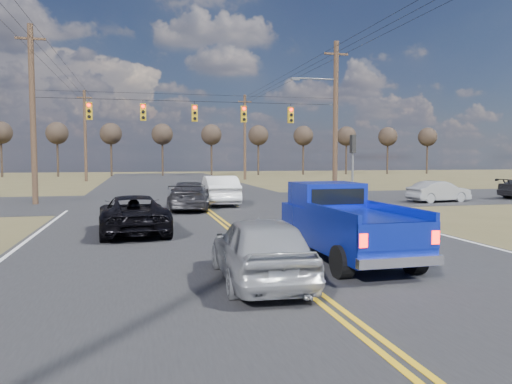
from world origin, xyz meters
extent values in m
plane|color=brown|center=(0.00, 0.00, 0.00)|extent=(160.00, 160.00, 0.00)
cube|color=#28282B|center=(0.00, 10.00, 0.00)|extent=(14.00, 120.00, 0.02)
cube|color=#28282B|center=(0.00, 18.00, 0.00)|extent=(120.00, 12.00, 0.02)
cylinder|color=#473323|center=(-9.00, 18.00, 5.00)|extent=(0.32, 0.32, 10.00)
cube|color=#473323|center=(-9.00, 18.00, 9.20)|extent=(1.60, 0.12, 0.12)
cylinder|color=#473323|center=(9.00, 18.00, 5.00)|extent=(0.32, 0.32, 10.00)
cube|color=#473323|center=(9.00, 18.00, 9.20)|extent=(1.60, 0.12, 0.12)
cylinder|color=black|center=(0.00, 18.00, 6.00)|extent=(18.00, 0.02, 0.02)
cylinder|color=black|center=(0.00, 18.00, 6.40)|extent=(18.00, 0.02, 0.02)
cube|color=#B28C14|center=(-6.00, 18.00, 5.30)|extent=(0.34, 0.24, 1.00)
cylinder|color=#FF0C05|center=(-6.00, 17.86, 5.63)|extent=(0.20, 0.06, 0.20)
cylinder|color=black|center=(-6.00, 17.86, 5.30)|extent=(0.20, 0.06, 0.20)
cylinder|color=black|center=(-6.00, 17.86, 4.97)|extent=(0.20, 0.06, 0.20)
cube|color=black|center=(-6.00, 17.83, 5.74)|extent=(0.24, 0.14, 0.03)
cube|color=#B28C14|center=(-3.00, 18.00, 5.30)|extent=(0.34, 0.24, 1.00)
cylinder|color=#FF0C05|center=(-3.00, 17.86, 5.63)|extent=(0.20, 0.06, 0.20)
cylinder|color=black|center=(-3.00, 17.86, 5.30)|extent=(0.20, 0.06, 0.20)
cylinder|color=black|center=(-3.00, 17.86, 4.97)|extent=(0.20, 0.06, 0.20)
cube|color=black|center=(-3.00, 17.83, 5.74)|extent=(0.24, 0.14, 0.03)
cube|color=#B28C14|center=(0.00, 18.00, 5.30)|extent=(0.34, 0.24, 1.00)
cylinder|color=#FF0C05|center=(0.00, 17.86, 5.63)|extent=(0.20, 0.06, 0.20)
cylinder|color=black|center=(0.00, 17.86, 5.30)|extent=(0.20, 0.06, 0.20)
cylinder|color=black|center=(0.00, 17.86, 4.97)|extent=(0.20, 0.06, 0.20)
cube|color=black|center=(0.00, 17.83, 5.74)|extent=(0.24, 0.14, 0.03)
cube|color=#B28C14|center=(3.00, 18.00, 5.30)|extent=(0.34, 0.24, 1.00)
cylinder|color=#FF0C05|center=(3.00, 17.86, 5.63)|extent=(0.20, 0.06, 0.20)
cylinder|color=black|center=(3.00, 17.86, 5.30)|extent=(0.20, 0.06, 0.20)
cylinder|color=black|center=(3.00, 17.86, 4.97)|extent=(0.20, 0.06, 0.20)
cube|color=black|center=(3.00, 17.83, 5.74)|extent=(0.24, 0.14, 0.03)
cube|color=#B28C14|center=(6.00, 18.00, 5.30)|extent=(0.34, 0.24, 1.00)
cylinder|color=#FF0C05|center=(6.00, 17.86, 5.63)|extent=(0.20, 0.06, 0.20)
cylinder|color=black|center=(6.00, 17.86, 5.30)|extent=(0.20, 0.06, 0.20)
cylinder|color=black|center=(6.00, 17.86, 4.97)|extent=(0.20, 0.06, 0.20)
cube|color=black|center=(6.00, 17.83, 5.74)|extent=(0.24, 0.14, 0.03)
cylinder|color=slate|center=(8.20, 13.50, 1.60)|extent=(0.12, 0.12, 3.20)
cube|color=black|center=(8.20, 13.50, 3.40)|extent=(0.24, 0.34, 1.00)
cylinder|color=slate|center=(7.60, 18.00, 7.60)|extent=(2.80, 0.10, 0.10)
cube|color=slate|center=(6.30, 18.00, 7.55)|extent=(0.55, 0.22, 0.14)
cylinder|color=#473323|center=(-9.00, 46.00, 5.00)|extent=(0.32, 0.32, 10.00)
cube|color=#473323|center=(-9.00, 46.00, 9.20)|extent=(1.60, 0.12, 0.12)
cylinder|color=#473323|center=(9.00, 46.00, 5.00)|extent=(0.32, 0.32, 10.00)
cube|color=#473323|center=(9.00, 46.00, 9.20)|extent=(1.60, 0.12, 0.12)
cylinder|color=black|center=(-9.70, 17.00, 9.30)|extent=(0.02, 58.00, 0.02)
cylinder|color=black|center=(-9.00, 17.00, 9.30)|extent=(0.02, 58.00, 0.02)
cylinder|color=black|center=(-8.30, 17.00, 9.30)|extent=(0.02, 58.00, 0.02)
cylinder|color=black|center=(8.30, 17.00, 9.30)|extent=(0.02, 58.00, 0.02)
cylinder|color=black|center=(9.00, 17.00, 9.30)|extent=(0.02, 58.00, 0.02)
cylinder|color=black|center=(9.70, 17.00, 9.30)|extent=(0.02, 58.00, 0.02)
cylinder|color=#33261C|center=(-21.00, 60.00, 2.75)|extent=(0.28, 0.28, 5.50)
sphere|color=#2D231C|center=(-21.00, 60.00, 5.90)|extent=(3.00, 3.00, 3.00)
cylinder|color=#33261C|center=(-14.00, 60.00, 2.75)|extent=(0.28, 0.28, 5.50)
sphere|color=#2D231C|center=(-14.00, 60.00, 5.90)|extent=(3.00, 3.00, 3.00)
cylinder|color=#33261C|center=(-7.00, 60.00, 2.75)|extent=(0.28, 0.28, 5.50)
sphere|color=#2D231C|center=(-7.00, 60.00, 5.90)|extent=(3.00, 3.00, 3.00)
cylinder|color=#33261C|center=(0.00, 60.00, 2.75)|extent=(0.28, 0.28, 5.50)
sphere|color=#2D231C|center=(0.00, 60.00, 5.90)|extent=(3.00, 3.00, 3.00)
cylinder|color=#33261C|center=(7.00, 60.00, 2.75)|extent=(0.28, 0.28, 5.50)
sphere|color=#2D231C|center=(7.00, 60.00, 5.90)|extent=(3.00, 3.00, 3.00)
cylinder|color=#33261C|center=(14.00, 60.00, 2.75)|extent=(0.28, 0.28, 5.50)
sphere|color=#2D231C|center=(14.00, 60.00, 5.90)|extent=(3.00, 3.00, 3.00)
cylinder|color=#33261C|center=(21.00, 60.00, 2.75)|extent=(0.28, 0.28, 5.50)
sphere|color=#2D231C|center=(21.00, 60.00, 5.90)|extent=(3.00, 3.00, 3.00)
cylinder|color=#33261C|center=(28.00, 60.00, 2.75)|extent=(0.28, 0.28, 5.50)
sphere|color=#2D231C|center=(28.00, 60.00, 5.90)|extent=(3.00, 3.00, 3.00)
cylinder|color=#33261C|center=(35.00, 60.00, 2.75)|extent=(0.28, 0.28, 5.50)
sphere|color=#2D231C|center=(35.00, 60.00, 5.90)|extent=(3.00, 3.00, 3.00)
cylinder|color=#33261C|center=(42.00, 60.00, 2.75)|extent=(0.28, 0.28, 5.50)
sphere|color=#2D231C|center=(42.00, 60.00, 5.90)|extent=(3.00, 3.00, 3.00)
cylinder|color=black|center=(1.02, -1.98, 0.38)|extent=(0.32, 0.76, 0.76)
cylinder|color=black|center=(2.82, -1.94, 0.38)|extent=(0.32, 0.76, 0.76)
cylinder|color=black|center=(0.94, 1.43, 0.38)|extent=(0.32, 0.76, 0.76)
cylinder|color=black|center=(2.74, 1.47, 0.38)|extent=(0.32, 0.76, 0.76)
cube|color=#1125BA|center=(1.88, -0.25, 0.85)|extent=(2.01, 5.15, 0.95)
cube|color=#1125BA|center=(1.85, 1.12, 1.63)|extent=(1.79, 1.65, 0.68)
cube|color=black|center=(1.87, 0.33, 1.63)|extent=(1.51, 0.09, 0.43)
cube|color=#1125BA|center=(1.01, -1.27, 1.42)|extent=(0.17, 3.12, 0.19)
cube|color=#1125BA|center=(2.80, -1.23, 1.42)|extent=(0.17, 3.12, 0.19)
cube|color=#1125BA|center=(1.94, -2.79, 1.04)|extent=(1.89, 0.12, 0.57)
cube|color=silver|center=(1.94, -2.85, 0.52)|extent=(1.94, 0.22, 0.21)
cube|color=#FF0C05|center=(1.11, -2.85, 0.99)|extent=(0.17, 0.06, 0.28)
cube|color=#FF0C05|center=(2.78, -2.81, 0.99)|extent=(0.17, 0.06, 0.28)
imported|color=#A2A4AA|center=(-0.80, -1.86, 0.74)|extent=(1.91, 4.40, 1.48)
imported|color=black|center=(-3.51, 5.79, 0.68)|extent=(2.58, 5.05, 1.36)
imported|color=white|center=(1.06, 15.50, 0.82)|extent=(1.81, 5.00, 1.64)
imported|color=#2D2D31|center=(-0.80, 13.20, 0.72)|extent=(2.76, 5.21, 1.44)
imported|color=#9DA0A5|center=(14.02, 14.14, 0.63)|extent=(1.93, 4.01, 1.27)
camera|label=1|loc=(-3.29, -12.08, 2.69)|focal=35.00mm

